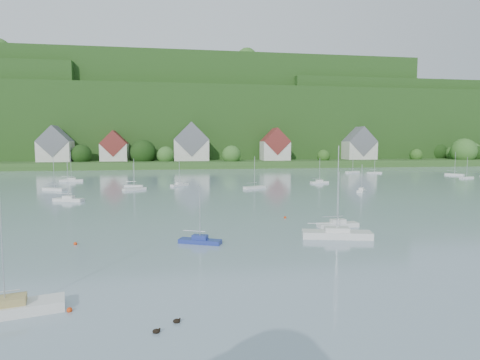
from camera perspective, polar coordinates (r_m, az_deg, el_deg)
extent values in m
cube|color=#2B521E|center=(203.15, -8.44, 2.46)|extent=(600.00, 60.00, 3.00)
cube|color=#1A3D13|center=(278.05, -8.68, 7.01)|extent=(620.00, 160.00, 40.00)
cube|color=#1A3D13|center=(273.69, -6.57, 8.74)|extent=(240.00, 130.00, 60.00)
cube|color=#1A3D13|center=(304.90, 23.25, 6.86)|extent=(200.00, 110.00, 48.00)
sphere|color=#255A21|center=(232.87, 29.11, 3.60)|extent=(12.88, 12.88, 12.88)
sphere|color=black|center=(245.81, 26.15, 3.60)|extent=(10.46, 10.46, 10.46)
sphere|color=#275218|center=(223.34, 23.67, 3.24)|extent=(6.45, 6.45, 6.45)
sphere|color=black|center=(250.20, 29.05, 3.51)|extent=(10.68, 10.68, 10.68)
sphere|color=#255A21|center=(186.92, -10.49, 3.46)|extent=(8.19, 8.19, 8.19)
sphere|color=#255A21|center=(248.57, 29.92, 3.45)|extent=(10.50, 10.50, 10.50)
sphere|color=black|center=(243.13, 30.59, 3.21)|extent=(8.05, 8.05, 8.05)
sphere|color=#255A21|center=(195.49, -23.84, 3.01)|extent=(6.49, 6.49, 6.49)
sphere|color=#255A21|center=(201.13, 5.07, 4.02)|extent=(12.16, 12.16, 12.16)
sphere|color=#255A21|center=(184.65, -1.22, 3.58)|extent=(8.73, 8.73, 8.73)
sphere|color=black|center=(193.36, -21.54, 3.35)|extent=(9.32, 9.32, 9.32)
sphere|color=#275218|center=(197.56, 11.73, 3.35)|extent=(6.24, 6.24, 6.24)
sphere|color=black|center=(217.78, 15.85, 3.59)|extent=(8.16, 8.16, 8.16)
sphere|color=#255A21|center=(244.48, 27.94, 3.33)|extent=(8.09, 8.09, 8.09)
sphere|color=black|center=(189.88, -13.56, 3.80)|extent=(11.92, 11.92, 11.92)
sphere|color=#275218|center=(281.32, -26.66, 13.00)|extent=(10.29, 10.29, 10.29)
sphere|color=black|center=(265.70, -24.03, 13.48)|extent=(7.18, 7.18, 7.18)
sphere|color=#275218|center=(265.84, 0.12, 15.89)|extent=(12.83, 12.83, 12.83)
sphere|color=#255A21|center=(252.58, -18.21, 16.00)|extent=(8.18, 8.18, 8.18)
sphere|color=#275218|center=(286.78, -8.57, 15.04)|extent=(12.73, 12.73, 12.73)
sphere|color=#275218|center=(266.35, 10.23, 15.73)|extent=(11.50, 11.50, 11.50)
sphere|color=#275218|center=(289.07, 3.77, 15.08)|extent=(14.65, 14.65, 14.65)
sphere|color=#255A21|center=(242.80, 0.99, 16.87)|extent=(11.95, 11.95, 11.95)
sphere|color=#275218|center=(274.73, 18.03, 15.17)|extent=(9.76, 9.76, 9.76)
sphere|color=#255A21|center=(284.87, -18.64, 14.69)|extent=(7.07, 7.07, 7.07)
sphere|color=black|center=(250.88, -9.57, 16.27)|extent=(8.21, 8.21, 8.21)
sphere|color=#255A21|center=(275.15, -13.72, 15.35)|extent=(12.24, 12.24, 12.24)
sphere|color=#255A21|center=(276.46, 16.65, 15.12)|extent=(9.00, 9.00, 9.00)
sphere|color=#275218|center=(284.68, 12.77, 14.88)|extent=(8.03, 8.03, 8.03)
sphere|color=#255A21|center=(318.70, 25.68, 11.31)|extent=(9.52, 9.52, 9.52)
sphere|color=#255A21|center=(283.22, 12.59, 12.72)|extent=(14.97, 14.97, 14.97)
sphere|color=black|center=(286.31, 26.63, 11.95)|extent=(7.52, 7.52, 7.52)
sphere|color=#275218|center=(273.53, 8.43, 12.87)|extent=(9.78, 9.78, 9.78)
sphere|color=#275218|center=(287.40, 16.51, 12.42)|extent=(12.02, 12.02, 12.02)
sphere|color=black|center=(279.44, 21.65, 12.46)|extent=(11.57, 11.57, 11.57)
sphere|color=#275218|center=(260.44, 20.18, 13.11)|extent=(12.65, 12.65, 12.65)
sphere|color=#255A21|center=(275.32, 23.35, 12.40)|extent=(8.28, 8.28, 8.28)
sphere|color=black|center=(318.85, 23.73, 11.32)|extent=(7.47, 7.47, 7.47)
sphere|color=#255A21|center=(272.35, 13.20, 12.81)|extent=(9.48, 9.48, 9.48)
sphere|color=black|center=(335.88, 26.19, 9.90)|extent=(8.43, 8.43, 8.43)
sphere|color=#275218|center=(269.47, -17.43, 11.60)|extent=(12.01, 12.01, 12.01)
sphere|color=black|center=(310.24, 27.93, 10.42)|extent=(13.54, 13.54, 13.54)
sphere|color=black|center=(284.20, 16.50, 11.39)|extent=(15.08, 15.08, 15.08)
sphere|color=#255A21|center=(294.36, 13.32, 11.28)|extent=(15.99, 15.99, 15.99)
sphere|color=black|center=(276.91, -9.52, 11.73)|extent=(15.72, 15.72, 15.72)
sphere|color=#255A21|center=(377.28, 27.15, 9.44)|extent=(14.17, 14.17, 14.17)
sphere|color=#275218|center=(272.86, -6.40, 11.67)|extent=(10.54, 10.54, 10.54)
cube|color=beige|center=(197.12, -24.65, 3.69)|extent=(14.00, 10.00, 9.00)
cube|color=slate|center=(197.08, -24.70, 5.00)|extent=(14.00, 10.40, 14.00)
cube|color=beige|center=(193.94, -17.34, 3.77)|extent=(12.00, 9.00, 8.00)
cube|color=maroon|center=(193.89, -17.37, 4.95)|extent=(12.00, 9.36, 12.00)
cube|color=beige|center=(191.07, -6.92, 4.25)|extent=(16.00, 11.00, 10.00)
cube|color=slate|center=(191.05, -6.94, 5.75)|extent=(16.00, 11.44, 16.00)
cube|color=beige|center=(194.77, 4.98, 4.14)|extent=(13.00, 10.00, 9.00)
cube|color=maroon|center=(194.73, 4.99, 5.46)|extent=(13.00, 10.40, 13.00)
cube|color=beige|center=(213.88, 16.52, 4.04)|extent=(15.00, 10.00, 9.00)
cube|color=slate|center=(213.84, 16.55, 5.25)|extent=(15.00, 10.40, 15.00)
cube|color=navy|center=(46.01, -5.68, -8.64)|extent=(4.95, 3.16, 0.48)
cube|color=navy|center=(45.90, -5.68, -8.04)|extent=(1.92, 1.54, 0.50)
cylinder|color=silver|center=(45.34, -5.71, -4.65)|extent=(0.10, 0.10, 6.02)
cylinder|color=silver|center=(46.00, -6.54, -7.19)|extent=(2.46, 1.13, 0.08)
cube|color=silver|center=(31.69, -30.27, -15.63)|extent=(7.41, 3.74, 0.71)
cube|color=#A39154|center=(31.48, -30.32, -14.59)|extent=(2.77, 1.98, 0.50)
cylinder|color=silver|center=(30.37, -30.69, -7.07)|extent=(0.10, 0.10, 8.93)
cube|color=silver|center=(56.11, 13.69, -6.19)|extent=(5.62, 1.91, 0.55)
cube|color=silver|center=(56.01, 13.71, -5.66)|extent=(2.00, 1.21, 0.50)
cylinder|color=silver|center=(55.50, 13.78, -2.40)|extent=(0.10, 0.10, 6.92)
cylinder|color=silver|center=(55.53, 12.95, -5.06)|extent=(3.04, 0.28, 0.08)
cube|color=silver|center=(49.66, 13.54, -7.52)|extent=(8.42, 4.15, 0.81)
cube|color=silver|center=(49.52, 13.56, -6.78)|extent=(3.14, 2.22, 0.50)
cylinder|color=silver|center=(48.76, 13.68, -1.23)|extent=(0.10, 0.10, 10.14)
cylinder|color=silver|center=(49.22, 12.17, -6.06)|extent=(4.35, 1.14, 0.08)
sphere|color=red|center=(30.62, -22.98, -16.78)|extent=(0.38, 0.38, 0.38)
sphere|color=red|center=(61.11, 6.40, -5.40)|extent=(0.39, 0.39, 0.39)
sphere|color=red|center=(48.82, -22.28, -8.49)|extent=(0.41, 0.41, 0.41)
ellipsoid|color=black|center=(26.06, -11.76, -20.23)|extent=(0.47, 0.30, 0.30)
sphere|color=black|center=(26.00, -11.32, -19.97)|extent=(0.13, 0.13, 0.13)
ellipsoid|color=black|center=(27.12, -8.96, -19.13)|extent=(0.47, 0.30, 0.30)
sphere|color=black|center=(27.06, -8.53, -18.87)|extent=(0.13, 0.13, 0.13)
cube|color=silver|center=(99.86, 2.06, -1.05)|extent=(6.03, 4.22, 0.59)
cylinder|color=silver|center=(99.50, 2.07, 1.25)|extent=(0.10, 0.10, 7.42)
cylinder|color=silver|center=(99.18, 1.66, -0.39)|extent=(2.93, 1.58, 0.08)
cube|color=silver|center=(127.50, -22.76, -0.07)|extent=(6.63, 2.59, 0.65)
cube|color=silver|center=(127.45, -22.77, 0.19)|extent=(2.40, 1.54, 0.50)
cylinder|color=silver|center=(127.20, -22.83, 1.88)|extent=(0.10, 0.10, 8.06)
cylinder|color=silver|center=(127.51, -23.21, 0.47)|extent=(3.53, 0.52, 0.08)
cube|color=silver|center=(158.21, 15.66, 1.10)|extent=(6.27, 4.20, 0.61)
cylinder|color=silver|center=(157.98, 15.70, 2.60)|extent=(0.10, 0.10, 7.67)
cylinder|color=silver|center=(157.42, 15.46, 1.52)|extent=(3.08, 1.53, 0.08)
cube|color=silver|center=(97.35, 16.81, -1.47)|extent=(3.79, 4.58, 0.47)
cube|color=silver|center=(97.30, 16.82, -1.19)|extent=(1.70, 1.87, 0.50)
cylinder|color=silver|center=(97.04, 16.86, 0.39)|extent=(0.10, 0.10, 5.86)
cylinder|color=silver|center=(96.54, 16.76, -0.85)|extent=(1.56, 2.15, 0.08)
cube|color=silver|center=(107.28, -14.82, -0.81)|extent=(4.76, 1.81, 0.46)
cylinder|color=silver|center=(107.00, -14.86, 0.86)|extent=(0.10, 0.10, 5.81)
cylinder|color=silver|center=(107.32, -15.20, -0.21)|extent=(2.55, 0.37, 0.08)
cube|color=silver|center=(99.57, -14.72, -1.25)|extent=(5.53, 4.35, 0.56)
cylinder|color=silver|center=(99.22, -14.77, 0.92)|extent=(0.10, 0.10, 6.98)
cylinder|color=silver|center=(99.06, -15.16, -0.60)|extent=(2.62, 1.74, 0.08)
cube|color=silver|center=(106.89, -8.57, -0.71)|extent=(4.85, 4.39, 0.51)
cube|color=silver|center=(106.84, -8.57, -0.44)|extent=(2.02, 1.92, 0.50)
cylinder|color=silver|center=(106.59, -8.59, 1.14)|extent=(0.10, 0.10, 6.41)
cylinder|color=silver|center=(106.29, -8.89, -0.12)|extent=(2.21, 1.87, 0.08)
cube|color=silver|center=(105.48, -24.78, -1.19)|extent=(6.17, 4.48, 0.61)
cylinder|color=silver|center=(105.13, -24.87, 1.05)|extent=(0.10, 0.10, 7.64)
cylinder|color=silver|center=(106.01, -25.16, -0.52)|extent=(2.97, 1.71, 0.08)
cube|color=silver|center=(84.85, -23.10, -2.59)|extent=(6.07, 3.41, 0.59)
cube|color=silver|center=(84.78, -23.12, -2.23)|extent=(2.31, 1.74, 0.50)
cylinder|color=silver|center=(84.42, -23.20, 0.06)|extent=(0.10, 0.10, 7.32)
cylinder|color=silver|center=(85.17, -23.63, -1.78)|extent=(3.08, 1.09, 0.08)
cube|color=silver|center=(156.91, 18.50, 0.98)|extent=(5.89, 2.65, 0.57)
cylinder|color=silver|center=(156.69, 18.54, 2.38)|extent=(0.10, 0.10, 7.12)
cylinder|color=silver|center=(156.30, 18.27, 1.41)|extent=(3.09, 0.67, 0.08)
cube|color=silver|center=(159.06, 28.10, 0.69)|extent=(5.05, 5.77, 0.60)
cylinder|color=silver|center=(158.83, 28.16, 2.15)|extent=(0.10, 0.10, 7.52)
cylinder|color=silver|center=(159.21, 27.80, 1.14)|extent=(2.11, 2.65, 0.08)
cube|color=silver|center=(114.94, 11.18, -0.33)|extent=(5.34, 2.18, 0.52)
cube|color=silver|center=(114.89, 11.19, -0.08)|extent=(1.94, 1.27, 0.50)
cylinder|color=silver|center=(114.66, 11.21, 1.41)|extent=(0.10, 0.10, 6.48)
cylinder|color=silver|center=(114.47, 10.85, 0.24)|extent=(2.83, 0.49, 0.08)
cube|color=silver|center=(147.70, 29.42, 0.31)|extent=(5.19, 2.54, 0.50)
cylinder|color=silver|center=(147.49, 29.48, 1.61)|extent=(0.10, 0.10, 6.25)
cylinder|color=silver|center=(147.03, 29.26, 0.75)|extent=(2.69, 0.73, 0.08)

